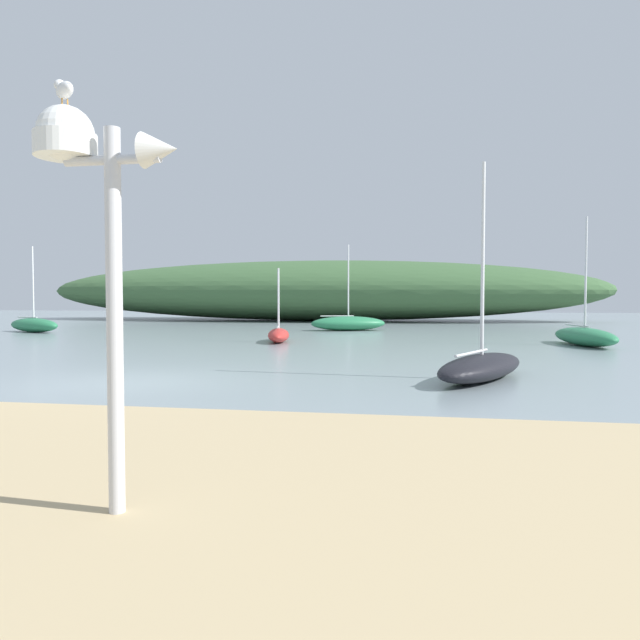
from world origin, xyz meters
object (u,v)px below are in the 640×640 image
Objects in this scene: sailboat_near_shore at (348,323)px; sailboat_centre_water at (482,366)px; sailboat_inner_mooring at (279,335)px; sailboat_far_left at (585,336)px; sailboat_west_reach at (34,325)px; seagull_on_radar at (64,89)px; mast_structure at (88,184)px.

sailboat_centre_water is (5.15, -18.05, -0.10)m from sailboat_near_shore.
sailboat_far_left reaches higher than sailboat_inner_mooring.
sailboat_west_reach is at bearing 146.56° from sailboat_centre_water.
sailboat_inner_mooring is 0.63× the size of sailboat_far_left.
sailboat_far_left is (11.69, 0.29, 0.06)m from sailboat_inner_mooring.
seagull_on_radar is 21.09m from sailboat_far_left.
mast_structure is at bearing -114.19° from sailboat_far_left.
sailboat_near_shore is at bearing 92.88° from mast_structure.
sailboat_west_reach is (-17.22, 22.97, -2.27)m from mast_structure.
mast_structure is 27.27m from sailboat_near_shore.
seagull_on_radar is at bearing -113.63° from sailboat_centre_water.
sailboat_centre_water is (3.97, 9.09, -3.06)m from seagull_on_radar.
mast_structure is at bearing -53.14° from sailboat_west_reach.
sailboat_inner_mooring is (14.06, -4.27, -0.09)m from sailboat_west_reach.
seagull_on_radar is at bearing -80.97° from sailboat_inner_mooring.
sailboat_far_left is (9.89, -8.17, -0.05)m from sailboat_near_shore.
sailboat_west_reach is at bearing -165.23° from sailboat_near_shore.
sailboat_west_reach reaches higher than sailboat_inner_mooring.
mast_structure is at bearing -80.40° from sailboat_inner_mooring.
sailboat_centre_water is at bearing 67.41° from mast_structure.
sailboat_near_shore is 0.96× the size of sailboat_far_left.
sailboat_near_shore is 18.77m from sailboat_centre_water.
sailboat_inner_mooring is (-6.94, 9.60, -0.01)m from sailboat_centre_water.
mast_structure is at bearing -112.59° from sailboat_centre_water.
sailboat_near_shore is (15.85, 4.18, 0.02)m from sailboat_west_reach.
seagull_on_radar is 0.09× the size of sailboat_inner_mooring.
sailboat_inner_mooring is at bearing -178.59° from sailboat_far_left.
sailboat_far_left is at bearing 65.81° from mast_structure.
sailboat_far_left reaches higher than sailboat_near_shore.
sailboat_near_shore is 8.64m from sailboat_inner_mooring.
sailboat_inner_mooring is (-3.16, 18.69, -2.36)m from mast_structure.
sailboat_centre_water is (21.00, -13.87, -0.08)m from sailboat_west_reach.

